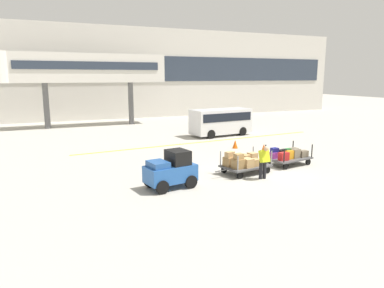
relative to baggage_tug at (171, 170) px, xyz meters
The scene contains 11 objects.
ground_plane 4.81m from the baggage_tug, ahead, with size 120.00×120.00×0.00m, color #B2ADA0.
apron_lead_line 10.86m from the baggage_tug, 56.59° to the left, with size 19.06×0.20×0.01m, color yellow.
terminal_building 27.33m from the baggage_tug, 79.95° to the left, with size 54.44×2.51×9.98m.
jet_bridge 21.21m from the baggage_tug, 96.30° to the left, with size 16.05×3.00×6.68m.
baggage_tug is the anchor object (origin of this frame).
baggage_cart_lead 4.01m from the baggage_tug, 10.25° to the left, with size 3.08×1.78×1.11m.
baggage_cart_middle 7.13m from the baggage_tug, 10.04° to the left, with size 3.08×1.78×1.10m.
baggage_handler 4.33m from the baggage_tug, ahead, with size 0.42×0.45×1.56m.
shuttle_van 13.77m from the baggage_tug, 53.61° to the left, with size 4.98×2.41×2.10m.
safety_cone_near 8.73m from the baggage_tug, 29.41° to the left, with size 0.36×0.36×0.55m, color #EA590F.
safety_cone_far 9.11m from the baggage_tug, 42.86° to the left, with size 0.36×0.36×0.55m, color #EA590F.
Camera 1 is at (-9.50, -14.07, 4.63)m, focal length 32.89 mm.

